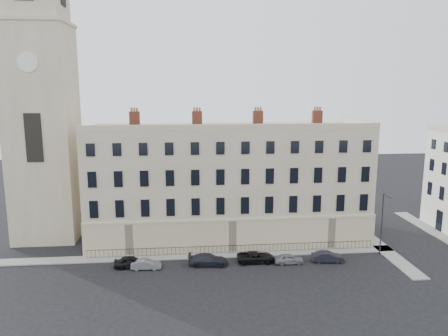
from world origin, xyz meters
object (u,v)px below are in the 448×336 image
at_px(car_b, 146,264).
at_px(streetlamp, 382,221).
at_px(car_a, 131,262).
at_px(car_f, 328,257).
at_px(car_e, 289,259).
at_px(car_c, 208,260).
at_px(car_d, 256,257).

bearing_deg(car_b, streetlamp, -85.64).
bearing_deg(car_a, car_b, -114.63).
bearing_deg(car_f, car_b, 96.47).
distance_m(car_b, car_e, 16.29).
bearing_deg(car_e, car_a, 88.65).
xyz_separation_m(car_a, car_c, (8.71, -0.24, 0.01)).
xyz_separation_m(car_d, car_f, (8.32, -0.73, -0.01)).
relative_size(car_e, streetlamp, 0.44).
height_order(car_d, car_f, car_d).
distance_m(car_c, car_f, 13.95).
distance_m(car_a, car_b, 1.83).
bearing_deg(car_d, car_a, 91.15).
distance_m(car_a, car_d, 14.33).
distance_m(car_a, car_e, 18.02).
distance_m(car_b, streetlamp, 28.27).
bearing_deg(car_f, streetlamp, -72.13).
bearing_deg(car_f, car_e, 96.87).
relative_size(car_b, car_d, 0.75).
height_order(car_a, car_d, car_a).
xyz_separation_m(car_a, streetlamp, (29.70, 0.80, 3.64)).
xyz_separation_m(car_b, car_d, (12.62, 0.73, 0.07)).
bearing_deg(car_e, car_d, 78.98).
xyz_separation_m(car_c, streetlamp, (20.99, 1.04, 3.63)).
bearing_deg(car_f, car_a, 94.88).
distance_m(car_b, car_f, 20.94).
distance_m(car_e, streetlamp, 12.36).
relative_size(car_e, car_f, 0.91).
xyz_separation_m(car_d, car_e, (3.67, -0.76, -0.04)).
xyz_separation_m(car_a, car_b, (1.71, -0.63, -0.10)).
bearing_deg(car_a, car_c, -96.11).
relative_size(car_a, car_b, 1.15).
bearing_deg(streetlamp, car_a, -174.53).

